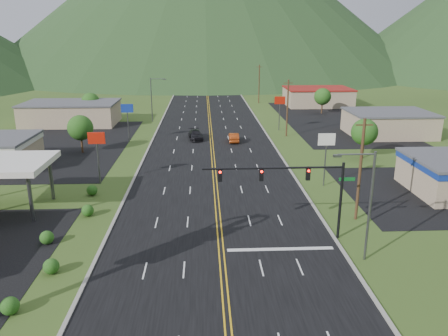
{
  "coord_description": "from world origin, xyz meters",
  "views": [
    {
      "loc": [
        -1.35,
        -20.95,
        17.32
      ],
      "look_at": [
        0.67,
        21.08,
        4.5
      ],
      "focal_mm": 35.0,
      "sensor_mm": 36.0,
      "label": 1
    }
  ],
  "objects_px": {
    "streetlight_west": "(153,97)",
    "traffic_signal": "(296,182)",
    "streetlight_east": "(367,199)",
    "car_red_far": "(234,137)",
    "car_dark_mid": "(196,135)"
  },
  "relations": [
    {
      "from": "car_dark_mid",
      "to": "car_red_far",
      "type": "relative_size",
      "value": 1.16
    },
    {
      "from": "streetlight_east",
      "to": "traffic_signal",
      "type": "bearing_deg",
      "value": 139.61
    },
    {
      "from": "traffic_signal",
      "to": "car_dark_mid",
      "type": "xyz_separation_m",
      "value": [
        -9.21,
        39.03,
        -4.56
      ]
    },
    {
      "from": "streetlight_west",
      "to": "car_red_far",
      "type": "relative_size",
      "value": 1.97
    },
    {
      "from": "traffic_signal",
      "to": "car_dark_mid",
      "type": "bearing_deg",
      "value": 103.27
    },
    {
      "from": "streetlight_west",
      "to": "streetlight_east",
      "type": "bearing_deg",
      "value": -69.14
    },
    {
      "from": "streetlight_east",
      "to": "car_red_far",
      "type": "height_order",
      "value": "streetlight_east"
    },
    {
      "from": "car_dark_mid",
      "to": "car_red_far",
      "type": "xyz_separation_m",
      "value": [
        6.49,
        -2.01,
        -0.02
      ]
    },
    {
      "from": "streetlight_east",
      "to": "streetlight_west",
      "type": "bearing_deg",
      "value": 110.86
    },
    {
      "from": "traffic_signal",
      "to": "car_dark_mid",
      "type": "relative_size",
      "value": 2.47
    },
    {
      "from": "car_dark_mid",
      "to": "car_red_far",
      "type": "bearing_deg",
      "value": -24.29
    },
    {
      "from": "car_red_far",
      "to": "streetlight_west",
      "type": "bearing_deg",
      "value": -50.18
    },
    {
      "from": "traffic_signal",
      "to": "streetlight_east",
      "type": "bearing_deg",
      "value": -40.39
    },
    {
      "from": "traffic_signal",
      "to": "car_dark_mid",
      "type": "height_order",
      "value": "traffic_signal"
    },
    {
      "from": "streetlight_west",
      "to": "traffic_signal",
      "type": "bearing_deg",
      "value": -72.03
    }
  ]
}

